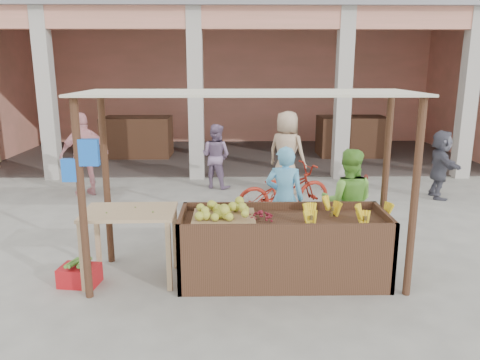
{
  "coord_description": "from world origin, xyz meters",
  "views": [
    {
      "loc": [
        -0.14,
        -5.57,
        2.68
      ],
      "look_at": [
        -0.03,
        1.2,
        1.03
      ],
      "focal_mm": 35.0,
      "sensor_mm": 36.0,
      "label": 1
    }
  ],
  "objects_px": {
    "red_crate": "(80,275)",
    "vendor_blue": "(284,195)",
    "vendor_green": "(348,200)",
    "side_table": "(130,221)",
    "fruit_stall": "(283,250)",
    "motorcycle": "(284,190)"
  },
  "relations": [
    {
      "from": "red_crate",
      "to": "vendor_blue",
      "type": "xyz_separation_m",
      "value": [
        2.69,
        1.15,
        0.71
      ]
    },
    {
      "from": "red_crate",
      "to": "vendor_green",
      "type": "xyz_separation_m",
      "value": [
        3.57,
        0.94,
        0.7
      ]
    },
    {
      "from": "vendor_green",
      "to": "side_table",
      "type": "bearing_deg",
      "value": 28.1
    },
    {
      "from": "fruit_stall",
      "to": "side_table",
      "type": "relative_size",
      "value": 2.25
    },
    {
      "from": "fruit_stall",
      "to": "vendor_blue",
      "type": "relative_size",
      "value": 1.56
    },
    {
      "from": "side_table",
      "to": "vendor_green",
      "type": "bearing_deg",
      "value": 13.74
    },
    {
      "from": "vendor_blue",
      "to": "red_crate",
      "type": "bearing_deg",
      "value": 36.06
    },
    {
      "from": "motorcycle",
      "to": "vendor_blue",
      "type": "bearing_deg",
      "value": 152.45
    },
    {
      "from": "red_crate",
      "to": "vendor_blue",
      "type": "distance_m",
      "value": 3.01
    },
    {
      "from": "vendor_blue",
      "to": "motorcycle",
      "type": "bearing_deg",
      "value": -83.05
    },
    {
      "from": "vendor_blue",
      "to": "vendor_green",
      "type": "distance_m",
      "value": 0.91
    },
    {
      "from": "motorcycle",
      "to": "vendor_green",
      "type": "bearing_deg",
      "value": -179.1
    },
    {
      "from": "vendor_green",
      "to": "motorcycle",
      "type": "xyz_separation_m",
      "value": [
        -0.72,
        1.74,
        -0.32
      ]
    },
    {
      "from": "fruit_stall",
      "to": "motorcycle",
      "type": "distance_m",
      "value": 2.58
    },
    {
      "from": "side_table",
      "to": "vendor_blue",
      "type": "height_order",
      "value": "vendor_blue"
    },
    {
      "from": "vendor_green",
      "to": "motorcycle",
      "type": "distance_m",
      "value": 1.91
    },
    {
      "from": "side_table",
      "to": "motorcycle",
      "type": "height_order",
      "value": "motorcycle"
    },
    {
      "from": "fruit_stall",
      "to": "red_crate",
      "type": "height_order",
      "value": "fruit_stall"
    },
    {
      "from": "side_table",
      "to": "motorcycle",
      "type": "relative_size",
      "value": 0.6
    },
    {
      "from": "red_crate",
      "to": "vendor_green",
      "type": "bearing_deg",
      "value": 22.43
    },
    {
      "from": "side_table",
      "to": "vendor_blue",
      "type": "bearing_deg",
      "value": 24.6
    },
    {
      "from": "red_crate",
      "to": "motorcycle",
      "type": "xyz_separation_m",
      "value": [
        2.85,
        2.69,
        0.38
      ]
    }
  ]
}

